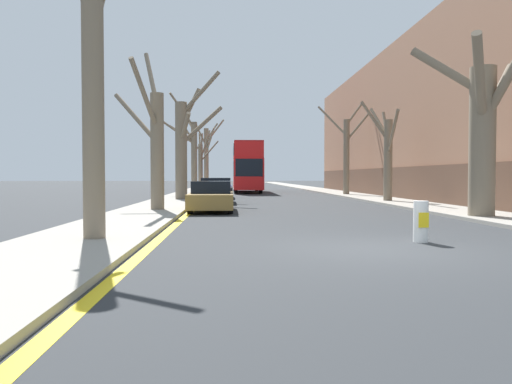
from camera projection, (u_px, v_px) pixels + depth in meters
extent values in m
plane|color=#2B2D30|center=(377.00, 249.00, 10.10)|extent=(300.00, 300.00, 0.00)
cube|color=gray|center=(203.00, 188.00, 59.69)|extent=(2.87, 120.00, 0.12)
cube|color=gray|center=(307.00, 188.00, 60.33)|extent=(2.87, 120.00, 0.12)
cube|color=#93664C|center=(447.00, 126.00, 36.03)|extent=(10.00, 41.94, 10.27)
cube|color=brown|center=(378.00, 183.00, 35.90)|extent=(0.12, 41.11, 2.05)
cube|color=yellow|center=(217.00, 189.00, 59.78)|extent=(0.24, 120.00, 0.01)
cylinder|color=#7A6B56|center=(93.00, 105.00, 10.89)|extent=(0.47, 0.47, 6.08)
cylinder|color=#7A6B56|center=(87.00, 16.00, 11.57)|extent=(0.85, 1.70, 1.86)
cylinder|color=#7A6B56|center=(100.00, 8.00, 12.05)|extent=(0.48, 2.62, 2.28)
cylinder|color=#7A6B56|center=(157.00, 153.00, 20.51)|extent=(0.55, 0.55, 4.89)
cylinder|color=#7A6B56|center=(136.00, 118.00, 21.34)|extent=(2.29, 2.09, 2.37)
cylinder|color=#7A6B56|center=(145.00, 96.00, 19.42)|extent=(0.88, 2.21, 2.60)
cylinder|color=#7A6B56|center=(151.00, 79.00, 21.58)|extent=(1.05, 2.60, 2.78)
cylinder|color=#7A6B56|center=(181.00, 152.00, 29.63)|extent=(0.70, 0.70, 5.88)
cylinder|color=#7A6B56|center=(200.00, 93.00, 29.35)|extent=(2.50, 0.75, 2.64)
cylinder|color=#7A6B56|center=(185.00, 128.00, 28.95)|extent=(0.87, 1.58, 1.75)
cylinder|color=#7A6B56|center=(190.00, 108.00, 29.62)|extent=(1.31, 0.36, 2.36)
cylinder|color=#7A6B56|center=(181.00, 125.00, 30.54)|extent=(0.45, 2.10, 1.63)
cylinder|color=#7A6B56|center=(201.00, 125.00, 30.18)|extent=(2.61, 1.38, 2.52)
cylinder|color=#7A6B56|center=(194.00, 159.00, 38.88)|extent=(0.48, 0.48, 5.71)
cylinder|color=#7A6B56|center=(185.00, 129.00, 38.51)|extent=(1.50, 0.74, 2.17)
cylinder|color=#7A6B56|center=(182.00, 134.00, 38.67)|extent=(1.98, 0.37, 1.33)
cylinder|color=#7A6B56|center=(182.00, 110.00, 38.01)|extent=(1.89, 1.64, 2.54)
cylinder|color=#7A6B56|center=(177.00, 131.00, 38.03)|extent=(2.71, 1.63, 1.92)
cylinder|color=#7A6B56|center=(187.00, 119.00, 40.17)|extent=(1.52, 3.00, 2.10)
cylinder|color=#7A6B56|center=(201.00, 168.00, 48.04)|extent=(0.43, 0.43, 4.58)
cylinder|color=#7A6B56|center=(209.00, 151.00, 49.00)|extent=(1.81, 2.12, 2.22)
cylinder|color=#7A6B56|center=(205.00, 145.00, 48.57)|extent=(1.05, 1.36, 3.02)
cylinder|color=#7A6B56|center=(201.00, 148.00, 46.80)|extent=(0.47, 2.51, 2.63)
cylinder|color=#7A6B56|center=(200.00, 145.00, 46.87)|extent=(0.20, 2.31, 2.02)
cylinder|color=#7A6B56|center=(188.00, 137.00, 47.60)|extent=(2.43, 0.75, 2.65)
cylinder|color=#7A6B56|center=(206.00, 159.00, 57.56)|extent=(0.54, 0.54, 7.00)
cylinder|color=#7A6B56|center=(212.00, 132.00, 57.75)|extent=(1.49, 0.75, 2.13)
cylinder|color=#7A6B56|center=(215.00, 131.00, 56.78)|extent=(2.25, 1.69, 2.62)
cylinder|color=#7A6B56|center=(201.00, 136.00, 57.19)|extent=(1.35, 0.76, 2.55)
cylinder|color=#7A6B56|center=(210.00, 140.00, 56.87)|extent=(1.20, 1.54, 2.83)
cylinder|color=#7A6B56|center=(482.00, 143.00, 17.15)|extent=(0.87, 0.87, 5.23)
cylinder|color=#7A6B56|center=(502.00, 89.00, 16.51)|extent=(1.04, 1.57, 2.33)
cylinder|color=#7A6B56|center=(447.00, 71.00, 17.65)|extent=(2.30, 1.62, 1.95)
cylinder|color=#7A6B56|center=(497.00, 95.00, 17.89)|extent=(2.21, 1.88, 2.57)
cylinder|color=#7A6B56|center=(480.00, 81.00, 15.92)|extent=(1.75, 2.60, 2.61)
cylinder|color=#7A6B56|center=(388.00, 161.00, 27.92)|extent=(0.48, 0.48, 4.65)
cylinder|color=#7A6B56|center=(379.00, 123.00, 28.73)|extent=(0.66, 1.94, 1.97)
cylinder|color=#7A6B56|center=(386.00, 128.00, 28.40)|extent=(0.22, 1.22, 1.98)
cylinder|color=#7A6B56|center=(393.00, 133.00, 26.40)|extent=(0.63, 3.05, 2.19)
cylinder|color=#7A6B56|center=(375.00, 121.00, 28.00)|extent=(1.61, 0.56, 2.31)
cylinder|color=#7A6B56|center=(346.00, 158.00, 38.04)|extent=(0.46, 0.46, 5.82)
cylinder|color=#7A6B56|center=(355.00, 113.00, 37.92)|extent=(1.38, 0.26, 1.80)
cylinder|color=#7A6B56|center=(358.00, 127.00, 37.75)|extent=(1.74, 0.71, 2.12)
cylinder|color=#7A6B56|center=(332.00, 121.00, 38.95)|extent=(1.97, 2.29, 2.56)
cube|color=red|center=(247.00, 174.00, 46.22)|extent=(2.47, 11.64, 2.65)
cube|color=red|center=(247.00, 153.00, 46.15)|extent=(2.42, 11.40, 1.31)
cube|color=#B11515|center=(247.00, 145.00, 46.13)|extent=(2.42, 11.40, 0.12)
cube|color=black|center=(247.00, 169.00, 46.20)|extent=(2.50, 10.24, 1.38)
cube|color=black|center=(247.00, 152.00, 46.15)|extent=(2.50, 10.24, 1.00)
cube|color=black|center=(249.00, 168.00, 40.41)|extent=(2.23, 0.06, 1.44)
cylinder|color=black|center=(236.00, 188.00, 42.72)|extent=(0.30, 1.00, 1.00)
cylinder|color=black|center=(261.00, 188.00, 42.82)|extent=(0.30, 1.00, 1.00)
cylinder|color=black|center=(235.00, 186.00, 49.45)|extent=(0.30, 1.00, 1.00)
cylinder|color=black|center=(257.00, 186.00, 49.56)|extent=(0.30, 1.00, 1.00)
cube|color=olive|center=(211.00, 200.00, 20.95)|extent=(1.82, 4.32, 0.59)
cube|color=black|center=(212.00, 187.00, 21.19)|extent=(1.60, 2.24, 0.50)
cylinder|color=black|center=(190.00, 206.00, 19.62)|extent=(0.20, 0.65, 0.65)
cylinder|color=black|center=(230.00, 205.00, 19.70)|extent=(0.20, 0.65, 0.65)
cylinder|color=black|center=(195.00, 202.00, 22.21)|extent=(0.20, 0.65, 0.65)
cylinder|color=black|center=(231.00, 202.00, 22.29)|extent=(0.20, 0.65, 0.65)
cube|color=black|center=(216.00, 193.00, 27.55)|extent=(1.81, 4.12, 0.70)
cube|color=black|center=(216.00, 182.00, 27.78)|extent=(1.60, 2.14, 0.51)
cylinder|color=black|center=(200.00, 199.00, 26.28)|extent=(0.20, 0.61, 0.61)
cylinder|color=black|center=(230.00, 198.00, 26.36)|extent=(0.20, 0.61, 0.61)
cylinder|color=black|center=(203.00, 197.00, 28.75)|extent=(0.20, 0.61, 0.61)
cylinder|color=black|center=(230.00, 197.00, 28.83)|extent=(0.20, 0.61, 0.61)
cube|color=navy|center=(219.00, 190.00, 33.60)|extent=(1.75, 4.33, 0.68)
cube|color=black|center=(219.00, 182.00, 33.84)|extent=(1.54, 2.25, 0.52)
cylinder|color=black|center=(206.00, 194.00, 32.27)|extent=(0.20, 0.61, 0.61)
cylinder|color=black|center=(230.00, 194.00, 32.35)|extent=(0.20, 0.61, 0.61)
cylinder|color=black|center=(208.00, 193.00, 34.87)|extent=(0.20, 0.61, 0.61)
cylinder|color=black|center=(230.00, 193.00, 34.94)|extent=(0.20, 0.61, 0.61)
cylinder|color=white|center=(421.00, 221.00, 11.21)|extent=(0.33, 0.33, 0.93)
cube|color=yellow|center=(424.00, 220.00, 11.04)|extent=(0.23, 0.01, 0.33)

